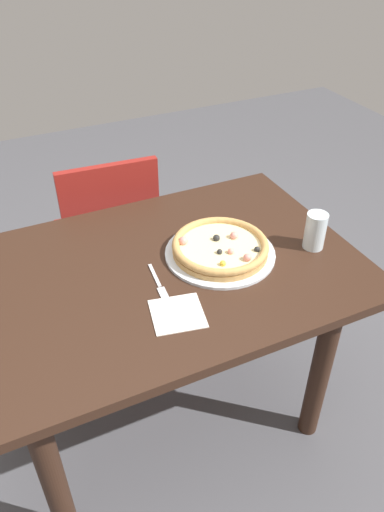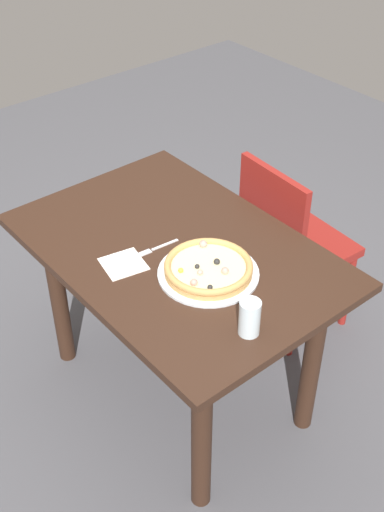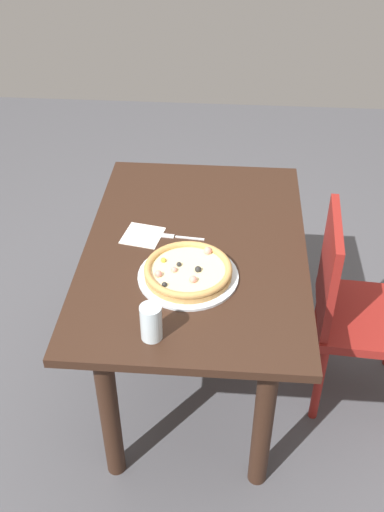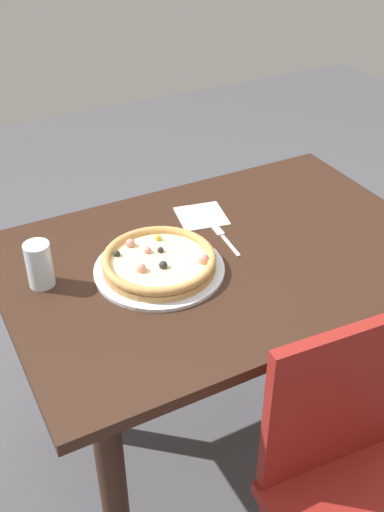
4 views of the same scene
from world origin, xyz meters
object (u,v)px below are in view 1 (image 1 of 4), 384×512
at_px(fork, 159,284).
at_px(drinking_glass, 315,231).
at_px(chair_near, 109,237).
at_px(napkin, 177,314).
at_px(pizza, 220,247).
at_px(plate, 220,253).
at_px(dining_table, 164,300).

distance_m(fork, drinking_glass, 0.52).
xyz_separation_m(chair_near, fork, (0.04, 0.69, 0.28)).
bearing_deg(napkin, drinking_glass, -168.77).
bearing_deg(pizza, plate, -112.64).
bearing_deg(napkin, pizza, -140.32).
relative_size(pizza, napkin, 2.15).
relative_size(fork, napkin, 1.18).
relative_size(chair_near, plate, 2.50).
bearing_deg(drinking_glass, chair_near, -56.11).
bearing_deg(plate, dining_table, -3.69).
height_order(dining_table, plate, plate).
bearing_deg(dining_table, chair_near, -89.59).
bearing_deg(plate, chair_near, -73.02).
bearing_deg(napkin, chair_near, -92.53).
relative_size(dining_table, pizza, 3.97).
bearing_deg(plate, drinking_glass, 163.27).
xyz_separation_m(fork, drinking_glass, (-0.52, 0.03, 0.06)).
distance_m(pizza, fork, 0.24).
xyz_separation_m(dining_table, fork, (0.04, 0.07, 0.13)).
height_order(chair_near, fork, chair_near).
xyz_separation_m(chair_near, napkin, (0.04, 0.82, 0.27)).
bearing_deg(drinking_glass, dining_table, -11.72).
xyz_separation_m(plate, fork, (0.23, 0.05, -0.00)).
bearing_deg(pizza, chair_near, -73.03).
xyz_separation_m(dining_table, plate, (-0.19, 0.01, 0.14)).
bearing_deg(plate, pizza, 67.36).
relative_size(chair_near, pizza, 2.87).
bearing_deg(pizza, napkin, 39.68).
xyz_separation_m(dining_table, pizza, (-0.19, 0.01, 0.16)).
height_order(fork, napkin, fork).
relative_size(dining_table, plate, 3.46).
bearing_deg(fork, plate, 108.69).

